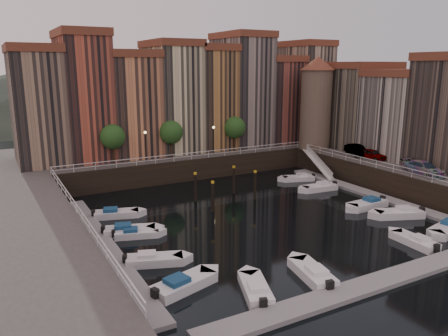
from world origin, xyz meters
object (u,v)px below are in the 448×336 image
corner_tower (316,101)px  boat_left_2 (136,234)px  boat_left_0 (183,284)px  boat_left_1 (153,260)px  mooring_pilings (225,187)px  car_a (372,155)px  car_b (357,151)px  car_c (424,169)px  gangway (318,163)px

corner_tower → boat_left_2: bearing=-156.5°
boat_left_0 → boat_left_1: size_ratio=1.10×
mooring_pilings → car_a: size_ratio=1.71×
corner_tower → car_a: (1.36, -10.41, -6.50)m
boat_left_1 → car_b: car_b is taller
car_b → car_c: (-1.38, -11.91, -0.01)m
boat_left_1 → car_c: size_ratio=0.91×
car_a → car_b: (0.02, 2.92, 0.09)m
boat_left_0 → car_b: car_b is taller
boat_left_0 → car_a: size_ratio=1.30×
boat_left_2 → car_a: size_ratio=1.07×
boat_left_1 → car_c: (33.48, 1.16, 3.41)m
gangway → car_c: size_ratio=1.56×
mooring_pilings → boat_left_2: bearing=-155.5°
gangway → mooring_pilings: 18.03m
gangway → boat_left_2: gangway is taller
gangway → boat_left_1: gangway is taller
boat_left_1 → car_b: bearing=40.8°
boat_left_0 → boat_left_2: boat_left_0 is taller
gangway → car_a: (4.26, -5.91, 1.77)m
boat_left_0 → boat_left_1: 4.90m
gangway → mooring_pilings: (-17.55, -4.16, -0.27)m
gangway → car_c: 15.29m
mooring_pilings → boat_left_1: size_ratio=1.44×
mooring_pilings → boat_left_2: mooring_pilings is taller
corner_tower → car_b: (1.38, -7.49, -6.41)m
corner_tower → mooring_pilings: size_ratio=2.00×
boat_left_2 → car_a: bearing=24.2°
corner_tower → gangway: 9.86m
boat_left_2 → car_a: 34.72m
gangway → car_b: size_ratio=1.75×
car_b → car_c: bearing=-77.3°
car_b → corner_tower: bearing=119.7°
corner_tower → boat_left_1: size_ratio=2.87×
boat_left_1 → car_a: car_a is taller
car_c → boat_left_2: bearing=173.6°
car_c → gangway: bearing=103.3°
gangway → car_a: car_a is taller
gangway → car_c: (2.90, -14.90, 1.85)m
boat_left_2 → car_b: car_b is taller
mooring_pilings → boat_left_2: 13.83m
boat_left_0 → car_a: (34.37, 15.02, 3.29)m
gangway → boat_left_2: bearing=-161.8°
corner_tower → car_b: size_ratio=2.90×
corner_tower → car_b: corner_tower is taller
mooring_pilings → car_b: car_b is taller
boat_left_0 → car_b: (34.40, 17.94, 3.38)m
mooring_pilings → car_b: size_ratio=1.45×
car_b → car_c: size_ratio=0.89×
boat_left_0 → boat_left_1: (-0.46, 4.87, -0.03)m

